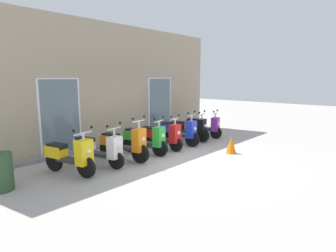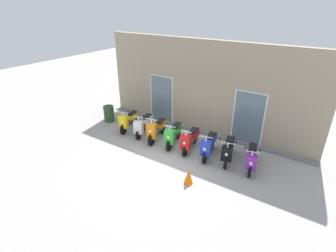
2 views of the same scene
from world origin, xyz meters
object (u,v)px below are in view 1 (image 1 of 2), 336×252
(scooter_purple, at_px, (203,126))
(trash_bin, at_px, (0,172))
(scooter_green, at_px, (145,139))
(scooter_black, at_px, (188,129))
(scooter_blue, at_px, (179,131))
(traffic_cone, at_px, (231,145))
(scooter_red, at_px, (161,135))
(scooter_orange, at_px, (124,143))
(scooter_white, at_px, (99,149))
(scooter_yellow, at_px, (70,155))

(scooter_purple, relative_size, trash_bin, 1.87)
(scooter_green, xyz_separation_m, scooter_purple, (3.24, 0.09, -0.03))
(scooter_green, distance_m, scooter_black, 2.35)
(scooter_blue, height_order, traffic_cone, scooter_blue)
(scooter_red, xyz_separation_m, scooter_purple, (2.47, 0.05, -0.01))
(scooter_orange, bearing_deg, scooter_black, 2.91)
(scooter_black, relative_size, traffic_cone, 3.08)
(scooter_white, xyz_separation_m, traffic_cone, (3.46, -1.98, -0.22))
(scooter_yellow, xyz_separation_m, scooter_orange, (1.64, -0.05, 0.01))
(trash_bin, bearing_deg, scooter_green, -3.19)
(scooter_yellow, bearing_deg, scooter_blue, -0.62)
(trash_bin, bearing_deg, scooter_white, -3.91)
(scooter_yellow, xyz_separation_m, scooter_blue, (4.10, -0.04, 0.00))
(scooter_green, relative_size, scooter_blue, 1.00)
(scooter_red, xyz_separation_m, scooter_black, (1.58, 0.10, -0.01))
(scooter_white, xyz_separation_m, scooter_purple, (4.88, 0.03, -0.03))
(scooter_green, xyz_separation_m, traffic_cone, (1.82, -1.91, -0.22))
(scooter_black, relative_size, trash_bin, 2.03)
(scooter_yellow, relative_size, scooter_blue, 1.01)
(scooter_blue, bearing_deg, scooter_green, 179.62)
(scooter_white, height_order, trash_bin, scooter_white)
(scooter_green, bearing_deg, scooter_yellow, 179.22)
(scooter_green, bearing_deg, scooter_white, 177.83)
(scooter_white, height_order, scooter_purple, scooter_white)
(scooter_white, relative_size, scooter_purple, 1.06)
(scooter_black, relative_size, scooter_purple, 1.09)
(scooter_white, relative_size, scooter_blue, 1.01)
(scooter_orange, xyz_separation_m, scooter_blue, (2.46, 0.01, -0.01))
(scooter_white, distance_m, scooter_red, 2.41)
(scooter_purple, xyz_separation_m, trash_bin, (-7.19, 0.13, -0.06))
(scooter_blue, distance_m, trash_bin, 5.58)
(trash_bin, distance_m, traffic_cone, 6.16)
(scooter_yellow, distance_m, scooter_blue, 4.10)
(scooter_blue, bearing_deg, scooter_purple, 3.46)
(scooter_blue, distance_m, scooter_purple, 1.63)
(scooter_blue, xyz_separation_m, traffic_cone, (0.21, -1.90, -0.23))
(scooter_purple, bearing_deg, scooter_yellow, -179.46)
(scooter_green, height_order, trash_bin, scooter_green)
(scooter_purple, xyz_separation_m, traffic_cone, (-1.42, -2.00, -0.19))
(scooter_orange, xyz_separation_m, scooter_red, (1.61, 0.06, -0.03))
(scooter_red, relative_size, trash_bin, 2.00)
(scooter_purple, bearing_deg, scooter_blue, -176.54)
(scooter_red, bearing_deg, scooter_purple, 1.09)
(scooter_orange, xyz_separation_m, trash_bin, (-3.11, 0.24, -0.10))
(scooter_black, bearing_deg, scooter_purple, -3.58)
(scooter_red, height_order, scooter_purple, scooter_red)
(scooter_white, xyz_separation_m, scooter_orange, (0.80, -0.08, 0.01))
(scooter_black, bearing_deg, scooter_green, -176.50)
(scooter_white, relative_size, scooter_black, 0.97)
(scooter_white, relative_size, scooter_orange, 0.93)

